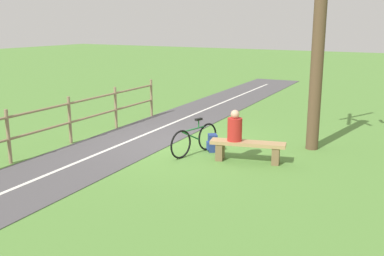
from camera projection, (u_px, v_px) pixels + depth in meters
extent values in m
plane|color=#548438|center=(179.00, 144.00, 11.80)|extent=(80.00, 80.00, 0.00)
cube|color=#4C494C|center=(29.00, 183.00, 8.92)|extent=(4.21, 36.07, 0.02)
cube|color=silver|center=(29.00, 182.00, 8.92)|extent=(1.77, 31.96, 0.00)
cube|color=#A88456|center=(248.00, 143.00, 10.20)|extent=(1.74, 0.77, 0.08)
cube|color=brown|center=(276.00, 155.00, 10.09)|extent=(0.24, 0.36, 0.39)
cube|color=brown|center=(220.00, 151.00, 10.42)|extent=(0.24, 0.36, 0.39)
cylinder|color=#B2231E|center=(235.00, 129.00, 10.21)|extent=(0.40, 0.40, 0.53)
sphere|color=tan|center=(235.00, 114.00, 10.13)|extent=(0.20, 0.20, 0.20)
torus|color=black|center=(181.00, 144.00, 10.46)|extent=(0.19, 0.67, 0.68)
torus|color=black|center=(208.00, 137.00, 11.16)|extent=(0.19, 0.67, 0.68)
cylinder|color=#237038|center=(195.00, 129.00, 10.74)|extent=(0.22, 0.81, 0.04)
cylinder|color=#237038|center=(191.00, 136.00, 10.67)|extent=(0.17, 0.59, 0.32)
cylinder|color=#237038|center=(199.00, 124.00, 10.82)|extent=(0.03, 0.03, 0.20)
cube|color=black|center=(199.00, 119.00, 10.80)|extent=(0.12, 0.21, 0.05)
cube|color=navy|center=(213.00, 143.00, 11.06)|extent=(0.32, 0.33, 0.43)
cube|color=#2A438C|center=(208.00, 146.00, 11.06)|extent=(0.14, 0.17, 0.19)
cylinder|color=#847051|center=(151.00, 98.00, 15.07)|extent=(0.08, 0.08, 1.24)
cylinder|color=#847051|center=(116.00, 108.00, 13.38)|extent=(0.08, 0.08, 1.24)
cylinder|color=#847051|center=(70.00, 120.00, 11.70)|extent=(0.08, 0.08, 1.24)
cylinder|color=#847051|center=(8.00, 137.00, 10.01)|extent=(0.08, 0.08, 1.24)
cylinder|color=brown|center=(317.00, 63.00, 10.84)|extent=(0.30, 0.30, 4.28)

